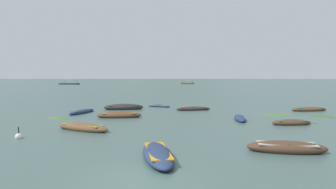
% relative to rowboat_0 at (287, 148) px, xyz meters
% --- Properties ---
extents(ground_plane, '(6000.00, 6000.00, 0.00)m').
position_rel_rowboat_0_xyz_m(ground_plane, '(-6.14, 1495.32, -0.21)').
color(ground_plane, '#425B56').
extents(mountain_0, '(753.95, 753.95, 311.34)m').
position_rel_rowboat_0_xyz_m(mountain_0, '(-1898.62, 2370.25, 155.46)').
color(mountain_0, '#56665B').
rests_on(mountain_0, ground).
extents(mountain_1, '(1746.58, 1746.58, 601.34)m').
position_rel_rowboat_0_xyz_m(mountain_1, '(-1246.22, 2225.35, 300.46)').
color(mountain_1, slate).
rests_on(mountain_1, ground).
extents(mountain_2, '(1342.57, 1342.57, 420.92)m').
position_rel_rowboat_0_xyz_m(mountain_2, '(-365.61, 2095.03, 210.25)').
color(mountain_2, '#4C5B56').
rests_on(mountain_2, ground).
extents(rowboat_0, '(3.77, 1.26, 0.66)m').
position_rel_rowboat_0_xyz_m(rowboat_0, '(0.00, 0.00, 0.00)').
color(rowboat_0, '#4C3323').
rests_on(rowboat_0, ground).
extents(rowboat_2, '(4.67, 2.73, 0.81)m').
position_rel_rowboat_0_xyz_m(rowboat_2, '(-13.63, 15.51, 0.05)').
color(rowboat_2, '#2D2826').
rests_on(rowboat_2, ground).
extents(rowboat_3, '(3.21, 1.71, 0.52)m').
position_rel_rowboat_0_xyz_m(rowboat_3, '(2.35, 8.12, -0.04)').
color(rowboat_3, '#4C3323').
rests_on(rowboat_3, ground).
extents(rowboat_4, '(2.62, 4.30, 0.59)m').
position_rel_rowboat_0_xyz_m(rowboat_4, '(-5.92, -2.13, -0.02)').
color(rowboat_4, navy).
rests_on(rowboat_4, ground).
extents(rowboat_5, '(4.47, 2.32, 0.64)m').
position_rel_rowboat_0_xyz_m(rowboat_5, '(-12.33, 3.33, -0.01)').
color(rowboat_5, brown).
rests_on(rowboat_5, ground).
extents(rowboat_6, '(4.22, 2.30, 0.65)m').
position_rel_rowboat_0_xyz_m(rowboat_6, '(-11.97, 9.51, -0.00)').
color(rowboat_6, brown).
rests_on(rowboat_6, ground).
extents(rowboat_7, '(1.49, 3.97, 0.46)m').
position_rel_rowboat_0_xyz_m(rowboat_7, '(-16.73, 11.65, -0.06)').
color(rowboat_7, navy).
rests_on(rowboat_7, ground).
extents(rowboat_8, '(3.11, 1.54, 0.35)m').
position_rel_rowboat_0_xyz_m(rowboat_8, '(-10.21, 18.80, -0.10)').
color(rowboat_8, navy).
rests_on(rowboat_8, ground).
extents(rowboat_10, '(4.22, 2.30, 0.54)m').
position_rel_rowboat_0_xyz_m(rowboat_10, '(6.62, 17.59, -0.04)').
color(rowboat_10, brown).
rests_on(rowboat_10, ground).
extents(rowboat_11, '(3.95, 2.25, 0.51)m').
position_rel_rowboat_0_xyz_m(rowboat_11, '(-5.77, 16.09, -0.05)').
color(rowboat_11, '#2D2826').
rests_on(rowboat_11, ground).
extents(rowboat_12, '(1.01, 3.32, 0.48)m').
position_rel_rowboat_0_xyz_m(rowboat_12, '(-1.32, 9.80, -0.06)').
color(rowboat_12, navy).
rests_on(rowboat_12, ground).
extents(ferry_0, '(7.79, 4.07, 2.54)m').
position_rel_rowboat_0_xyz_m(ferry_0, '(-19.26, 142.16, 0.24)').
color(ferry_0, brown).
rests_on(ferry_0, ground).
extents(ferry_2, '(10.68, 4.76, 2.54)m').
position_rel_rowboat_0_xyz_m(ferry_2, '(-81.53, 121.68, 0.24)').
color(ferry_2, navy).
rests_on(ferry_2, ground).
extents(mooring_buoy, '(0.44, 0.44, 0.83)m').
position_rel_rowboat_0_xyz_m(mooring_buoy, '(-14.88, 0.38, -0.11)').
color(mooring_buoy, silver).
rests_on(mooring_buoy, ground).
extents(weed_patch_0, '(2.66, 2.19, 0.14)m').
position_rel_rowboat_0_xyz_m(weed_patch_0, '(-17.09, 7.96, -0.21)').
color(weed_patch_0, '#477033').
rests_on(weed_patch_0, ground).
extents(weed_patch_1, '(2.92, 2.93, 0.14)m').
position_rel_rowboat_0_xyz_m(weed_patch_1, '(6.39, 13.22, -0.21)').
color(weed_patch_1, '#38662D').
rests_on(weed_patch_1, ground).
extents(weed_patch_3, '(3.02, 1.95, 0.14)m').
position_rel_rowboat_0_xyz_m(weed_patch_3, '(2.48, 13.51, -0.21)').
color(weed_patch_3, '#477033').
rests_on(weed_patch_3, ground).
extents(weed_patch_4, '(2.56, 2.24, 0.14)m').
position_rel_rowboat_0_xyz_m(weed_patch_4, '(3.58, 9.41, -0.21)').
color(weed_patch_4, '#38662D').
rests_on(weed_patch_4, ground).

